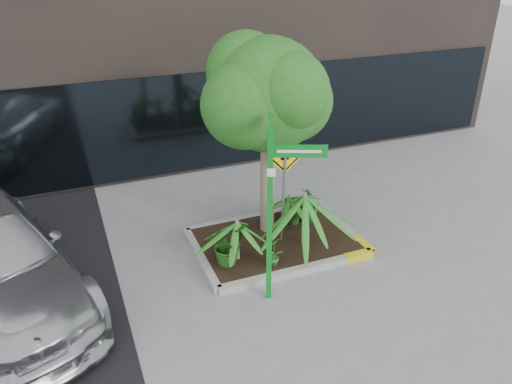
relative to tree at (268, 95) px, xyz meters
name	(u,v)px	position (x,y,z in m)	size (l,w,h in m)	color
ground	(272,254)	(-0.19, -0.75, -3.06)	(80.00, 80.00, 0.00)	gray
planter	(277,241)	(0.04, -0.48, -2.96)	(3.35, 2.36, 0.15)	#9E9E99
tree	(268,95)	(0.00, 0.00, 0.00)	(2.79, 2.48, 4.19)	tan
palm_front	(305,196)	(0.45, -0.83, -1.83)	(1.30, 1.30, 1.45)	tan
palm_left	(237,223)	(-0.96, -0.83, -2.12)	(0.95, 0.95, 1.06)	tan
palm_back	(290,197)	(0.55, 0.06, -2.28)	(0.76, 0.76, 0.84)	tan
shrub_a	(227,244)	(-1.18, -0.87, -2.51)	(0.72, 0.72, 0.80)	#1F5719
shrub_b	(308,204)	(0.97, 0.00, -2.52)	(0.43, 0.43, 0.77)	#1D611E
shrub_c	(274,251)	(-0.41, -1.30, -2.60)	(0.33, 0.33, 0.63)	#2B7323
shrub_d	(296,208)	(0.66, -0.04, -2.54)	(0.41, 0.41, 0.75)	#275E1B
street_sign_post	(274,197)	(-0.71, -1.91, -1.10)	(0.87, 1.16, 3.17)	#0C881F
cattle_sign	(284,175)	(0.08, -0.63, -1.40)	(0.68, 0.21, 2.23)	slate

